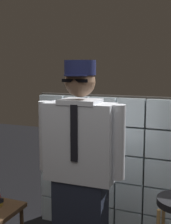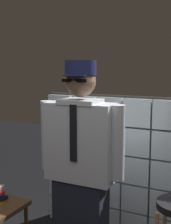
{
  "view_description": "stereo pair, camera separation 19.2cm",
  "coord_description": "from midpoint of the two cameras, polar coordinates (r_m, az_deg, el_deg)",
  "views": [
    {
      "loc": [
        0.72,
        -1.67,
        1.77
      ],
      "look_at": [
        -0.15,
        0.46,
        1.42
      ],
      "focal_mm": 49.17,
      "sensor_mm": 36.0,
      "label": 1
    },
    {
      "loc": [
        0.9,
        -1.59,
        1.77
      ],
      "look_at": [
        -0.15,
        0.46,
        1.42
      ],
      "focal_mm": 49.17,
      "sensor_mm": 36.0,
      "label": 2
    }
  ],
  "objects": [
    {
      "name": "glass_block_wall",
      "position": [
        3.21,
        11.19,
        -10.59
      ],
      "size": [
        2.08,
        0.1,
        1.49
      ],
      "color": "silver",
      "rests_on": "ground"
    },
    {
      "name": "standing_person",
      "position": [
        2.48,
        1.36,
        -10.84
      ],
      "size": [
        0.72,
        0.31,
        1.81
      ],
      "rotation": [
        0.0,
        0.0,
        0.03
      ],
      "color": "#1E2333",
      "rests_on": "ground"
    }
  ]
}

